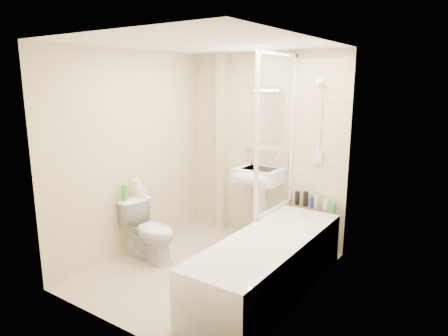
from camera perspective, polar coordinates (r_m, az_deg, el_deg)
The scene contains 25 objects.
floor at distance 4.54m, azimuth -2.45°, elevation -14.42°, with size 2.50×2.50×0.00m, color beige.
wall_back at distance 5.18m, azimuth 5.73°, elevation 2.90°, with size 2.20×0.02×2.40m, color beige.
wall_left at distance 4.87m, azimuth -13.02°, elevation 2.05°, with size 0.02×2.50×2.40m, color beige.
wall_right at distance 3.60m, azimuth 11.54°, elevation -1.43°, with size 0.02×2.50×2.40m, color beige.
ceiling at distance 4.07m, azimuth -2.77°, elevation 17.36°, with size 2.20×2.50×0.02m, color white.
tile_back at distance 4.82m, azimuth 13.58°, elevation 4.64°, with size 0.70×0.01×1.75m, color beige.
tile_right at distance 3.57m, azimuth 11.58°, elevation 2.14°, with size 0.01×2.10×1.75m, color beige.
pipe_boxing at distance 5.45m, azimuth -0.31°, elevation 3.43°, with size 0.12×0.12×2.40m, color beige.
splashback at distance 5.18m, azimuth 6.12°, elevation 0.98°, with size 0.60×0.01×0.30m, color beige.
mirror at distance 5.10m, azimuth 6.25°, elevation 7.05°, with size 0.46×0.01×0.60m, color white.
strip_light at distance 5.06m, azimuth 6.23°, elevation 11.21°, with size 0.42×0.07×0.07m, color silver.
bathtub at distance 4.06m, azimuth 6.36°, elevation -13.34°, with size 0.70×2.10×0.55m.
shower_screen at distance 4.56m, azimuth 7.49°, elevation 4.77°, with size 0.04×0.92×1.80m.
shower_fixture at distance 4.77m, azimuth 13.44°, elevation 6.02°, with size 0.10×0.16×0.99m.
pedestal_sink at distance 5.04m, azimuth 4.83°, elevation -2.28°, with size 0.57×0.51×1.10m.
bottle_black_a at distance 5.00m, azimuth 10.42°, elevation -4.23°, with size 0.05×0.05×0.17m, color black.
bottle_black_b at distance 4.96m, azimuth 11.58°, elevation -4.35°, with size 0.06×0.06×0.18m, color black.
bottle_blue at distance 4.93m, azimuth 12.57°, elevation -4.79°, with size 0.05×0.05×0.13m, color navy.
bottle_cream at distance 4.91m, azimuth 13.03°, elevation -4.79°, with size 0.05×0.05×0.15m, color beige.
bottle_white_b at distance 4.88m, azimuth 14.34°, elevation -5.13°, with size 0.05×0.05×0.12m, color white.
bottle_green at distance 4.85m, azimuth 15.34°, elevation -5.42°, with size 0.07×0.07×0.10m, color green.
toilet at distance 4.74m, azimuth -10.51°, elevation -8.80°, with size 0.72×0.45×0.70m, color white.
toilet_roll_lower at distance 4.83m, azimuth -11.74°, elevation -3.43°, with size 0.12×0.12×0.11m, color white.
toilet_roll_upper at distance 4.82m, azimuth -12.44°, elevation -2.19°, with size 0.11×0.11×0.10m, color white.
green_bottle at distance 4.73m, azimuth -14.09°, elevation -3.41°, with size 0.06×0.06×0.18m, color green.
Camera 1 is at (2.44, -3.24, 2.04)m, focal length 32.00 mm.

